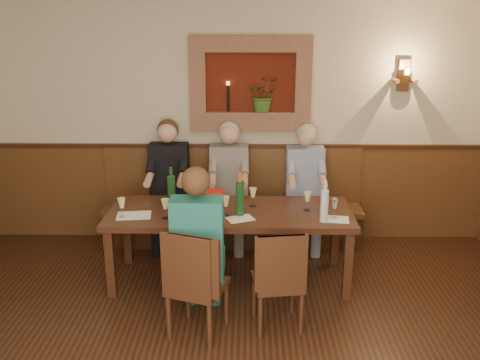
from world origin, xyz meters
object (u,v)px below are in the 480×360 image
Objects in this scene: chair_near_left at (197,304)px; person_chair_front at (199,259)px; wine_bottle_green_a at (240,198)px; person_bench_mid at (229,197)px; dining_table at (230,218)px; chair_near_right at (277,298)px; wine_bottle_green_b at (172,190)px; bench at (233,216)px; person_bench_left at (169,195)px; person_bench_right at (305,198)px; spittoon_bucket at (214,203)px; water_bottle at (324,205)px.

person_chair_front reaches higher than chair_near_left.
chair_near_left is 1.13m from wine_bottle_green_a.
person_bench_mid reaches higher than chair_near_left.
chair_near_right reaches higher than dining_table.
wine_bottle_green_b is at bearing 126.78° from chair_near_left.
dining_table is 1.01m from bench.
person_chair_front is 0.80m from wine_bottle_green_a.
person_bench_left is at bearing -179.95° from person_bench_mid.
person_bench_right reaches higher than bench.
water_bottle is at bearing -9.59° from spittoon_bucket.
person_bench_left is at bearing 121.57° from spittoon_bucket.
person_chair_front is at bearing -97.20° from person_bench_mid.
person_bench_right is 1.62m from wine_bottle_green_b.
person_bench_mid is at bearing 98.15° from wine_bottle_green_a.
water_bottle is at bearing -17.22° from dining_table.
person_bench_mid reaches higher than wine_bottle_green_a.
person_bench_right reaches higher than wine_bottle_green_a.
dining_table is 10.29× the size of spittoon_bucket.
water_bottle is (1.13, 0.50, 0.31)m from person_chair_front.
chair_near_left is at bearing -104.12° from dining_table.
person_chair_front is 3.66× the size of water_bottle.
person_chair_front is (0.01, 0.20, 0.32)m from chair_near_left.
chair_near_right is 1.04m from wine_bottle_green_a.
water_bottle is (1.47, -0.38, -0.01)m from wine_bottle_green_b.
wine_bottle_green_b reaches higher than bench.
bench is at bearing 126.07° from water_bottle.
dining_table is 0.96m from water_bottle.
chair_near_left is at bearing -97.30° from bench.
person_chair_front is at bearing -68.68° from wine_bottle_green_b.
chair_near_right is 1.78m from person_bench_mid.
person_bench_mid is 1.48m from water_bottle.
person_chair_front is 1.27m from water_bottle.
person_chair_front is 6.21× the size of spittoon_bucket.
water_bottle is at bearing 24.00° from person_chair_front.
person_chair_front is 3.36× the size of wine_bottle_green_a.
person_bench_right is 1.94m from person_chair_front.
wine_bottle_green_b is at bearing 154.57° from spittoon_bucket.
person_bench_left is 1.03× the size of person_bench_right.
bench is at bearing 8.43° from person_bench_left.
wine_bottle_green_b is (0.14, -0.73, 0.31)m from person_bench_left.
chair_near_right is 2.08m from person_bench_left.
spittoon_bucket is 1.05m from water_bottle.
water_bottle reaches higher than dining_table.
spittoon_bucket is (0.09, 0.68, 0.27)m from person_chair_front.
wine_bottle_green_a is at bearing 169.32° from water_bottle.
bench is at bearing 90.00° from dining_table.
wine_bottle_green_b is at bearing 111.32° from person_chair_front.
wine_bottle_green_a is 1.05× the size of wine_bottle_green_b.
person_chair_front reaches higher than dining_table.
person_bench_right is at bearing 56.51° from person_chair_front.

